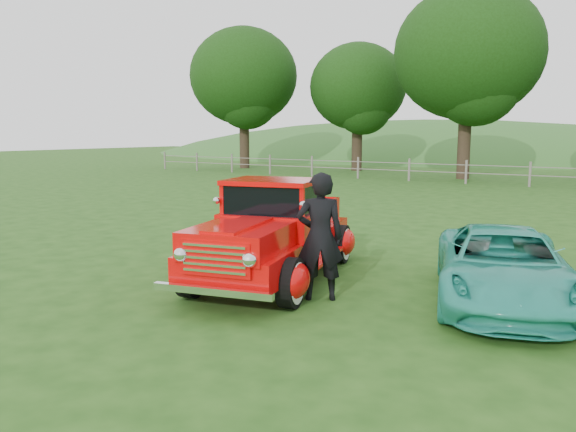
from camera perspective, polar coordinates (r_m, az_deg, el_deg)
The scene contains 9 objects.
ground at distance 8.53m, azimuth -2.81°, elevation -9.15°, with size 140.00×140.00×0.00m, color #1E4512.
distant_hills at distance 67.04m, azimuth 25.03°, elevation 1.61°, with size 116.00×60.00×18.00m.
fence_line at distance 29.06m, azimuth 23.37°, elevation 3.91°, with size 48.00×0.12×1.20m.
tree_far_west at distance 41.11m, azimuth -4.53°, elevation 13.94°, with size 7.60×7.60×9.93m.
tree_mid_west at distance 38.55m, azimuth 7.12°, elevation 12.87°, with size 6.40×6.40×8.46m.
tree_near_west at distance 33.06m, azimuth 17.84°, elevation 15.45°, with size 8.00×8.00×10.42m.
red_pickup at distance 9.93m, azimuth -1.44°, elevation -1.88°, with size 3.06×5.25×1.78m.
teal_sedan at distance 9.12m, azimuth 21.02°, elevation -4.83°, with size 1.89×4.10×1.14m, color teal.
man at distance 8.65m, azimuth 3.26°, elevation -2.10°, with size 0.73×0.48×1.99m, color black.
Camera 1 is at (4.74, -6.60, 2.59)m, focal length 35.00 mm.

